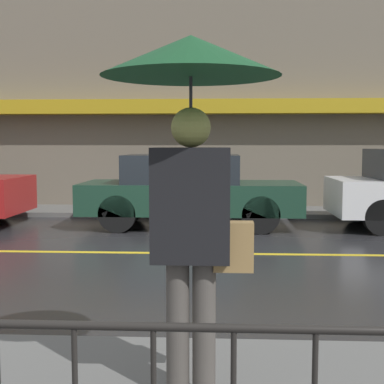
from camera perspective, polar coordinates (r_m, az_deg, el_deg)
ground_plane at (r=8.33m, az=-4.26°, el=-6.51°), size 80.00×80.00×0.00m
sidewalk_far at (r=12.94m, az=-1.61°, el=-2.07°), size 28.00×1.65×0.11m
lane_marking at (r=8.33m, az=-4.26°, el=-6.48°), size 25.20×0.12×0.01m
building_storefront at (r=13.86m, az=-1.32°, el=10.98°), size 28.00×0.85×6.24m
pedestrian at (r=3.20m, az=-0.03°, el=7.87°), size 1.07×1.07×2.21m
car_dark_green at (r=10.80m, az=-0.39°, el=0.24°), size 4.37×1.74×1.47m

